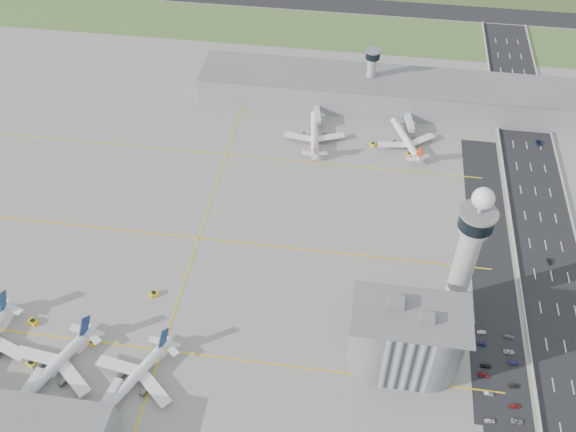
# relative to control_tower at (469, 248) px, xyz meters

# --- Properties ---
(ground) EXTENTS (1000.00, 1000.00, 0.00)m
(ground) POSITION_rel_control_tower_xyz_m (-72.00, -8.00, -35.04)
(ground) COLOR gray
(grass_strip_0) EXTENTS (480.00, 50.00, 0.08)m
(grass_strip_0) POSITION_rel_control_tower_xyz_m (-92.00, 217.00, -35.00)
(grass_strip_0) COLOR #526E34
(grass_strip_0) RESTS_ON ground
(runway) EXTENTS (480.00, 22.00, 0.10)m
(runway) POSITION_rel_control_tower_xyz_m (-92.00, 254.00, -34.98)
(runway) COLOR black
(runway) RESTS_ON ground
(highway) EXTENTS (28.00, 500.00, 0.10)m
(highway) POSITION_rel_control_tower_xyz_m (43.00, -8.00, -34.99)
(highway) COLOR black
(highway) RESTS_ON ground
(barrier_left) EXTENTS (0.60, 500.00, 1.20)m
(barrier_left) POSITION_rel_control_tower_xyz_m (29.00, -8.00, -34.44)
(barrier_left) COLOR #9E9E99
(barrier_left) RESTS_ON ground
(landside_road) EXTENTS (18.00, 260.00, 0.08)m
(landside_road) POSITION_rel_control_tower_xyz_m (18.00, -18.00, -35.00)
(landside_road) COLOR black
(landside_road) RESTS_ON ground
(parking_lot) EXTENTS (20.00, 44.00, 0.10)m
(parking_lot) POSITION_rel_control_tower_xyz_m (16.00, -30.00, -34.99)
(parking_lot) COLOR black
(parking_lot) RESTS_ON ground
(taxiway_line_h_0) EXTENTS (260.00, 0.60, 0.01)m
(taxiway_line_h_0) POSITION_rel_control_tower_xyz_m (-112.00, -38.00, -35.04)
(taxiway_line_h_0) COLOR yellow
(taxiway_line_h_0) RESTS_ON ground
(taxiway_line_h_1) EXTENTS (260.00, 0.60, 0.01)m
(taxiway_line_h_1) POSITION_rel_control_tower_xyz_m (-112.00, 22.00, -35.04)
(taxiway_line_h_1) COLOR yellow
(taxiway_line_h_1) RESTS_ON ground
(taxiway_line_h_2) EXTENTS (260.00, 0.60, 0.01)m
(taxiway_line_h_2) POSITION_rel_control_tower_xyz_m (-112.00, 82.00, -35.04)
(taxiway_line_h_2) COLOR yellow
(taxiway_line_h_2) RESTS_ON ground
(taxiway_line_v) EXTENTS (0.60, 260.00, 0.01)m
(taxiway_line_v) POSITION_rel_control_tower_xyz_m (-112.00, 22.00, -35.04)
(taxiway_line_v) COLOR yellow
(taxiway_line_v) RESTS_ON ground
(control_tower) EXTENTS (14.00, 14.00, 64.50)m
(control_tower) POSITION_rel_control_tower_xyz_m (0.00, 0.00, 0.00)
(control_tower) COLOR #ADAAA5
(control_tower) RESTS_ON ground
(secondary_tower) EXTENTS (8.60, 8.60, 31.90)m
(secondary_tower) POSITION_rel_control_tower_xyz_m (-42.00, 142.00, -16.24)
(secondary_tower) COLOR #ADAAA5
(secondary_tower) RESTS_ON ground
(admin_building) EXTENTS (42.00, 24.00, 33.50)m
(admin_building) POSITION_rel_control_tower_xyz_m (-20.01, -30.00, -19.74)
(admin_building) COLOR #B2B2B7
(admin_building) RESTS_ON ground
(terminal_pier) EXTENTS (210.00, 32.00, 15.80)m
(terminal_pier) POSITION_rel_control_tower_xyz_m (-32.00, 140.00, -27.14)
(terminal_pier) COLOR gray
(terminal_pier) RESTS_ON ground
(airplane_near_b) EXTENTS (50.83, 54.29, 12.14)m
(airplane_near_b) POSITION_rel_control_tower_xyz_m (-149.38, -54.14, -28.97)
(airplane_near_b) COLOR white
(airplane_near_b) RESTS_ON ground
(airplane_near_c) EXTENTS (49.07, 52.07, 11.53)m
(airplane_near_c) POSITION_rel_control_tower_xyz_m (-118.12, -53.79, -29.28)
(airplane_near_c) COLOR white
(airplane_near_c) RESTS_ON ground
(airplane_far_a) EXTENTS (37.09, 42.15, 10.79)m
(airplane_far_a) POSITION_rel_control_tower_xyz_m (-68.65, 101.62, -29.65)
(airplane_far_a) COLOR white
(airplane_far_a) RESTS_ON ground
(airplane_far_b) EXTENTS (43.98, 46.94, 10.49)m
(airplane_far_b) POSITION_rel_control_tower_xyz_m (-20.41, 103.97, -29.80)
(airplane_far_b) COLOR white
(airplane_far_b) RESTS_ON ground
(jet_bridge_near_1) EXTENTS (5.39, 14.31, 5.70)m
(jet_bridge_near_1) POSITION_rel_control_tower_xyz_m (-155.00, -69.00, -32.19)
(jet_bridge_near_1) COLOR silver
(jet_bridge_near_1) RESTS_ON ground
(jet_bridge_near_2) EXTENTS (5.39, 14.31, 5.70)m
(jet_bridge_near_2) POSITION_rel_control_tower_xyz_m (-125.00, -69.00, -32.19)
(jet_bridge_near_2) COLOR silver
(jet_bridge_near_2) RESTS_ON ground
(jet_bridge_far_0) EXTENTS (5.39, 14.31, 5.70)m
(jet_bridge_far_0) POSITION_rel_control_tower_xyz_m (-70.00, 124.00, -32.19)
(jet_bridge_far_0) COLOR silver
(jet_bridge_far_0) RESTS_ON ground
(jet_bridge_far_1) EXTENTS (5.39, 14.31, 5.70)m
(jet_bridge_far_1) POSITION_rel_control_tower_xyz_m (-20.00, 124.00, -32.19)
(jet_bridge_far_1) COLOR silver
(jet_bridge_far_1) RESTS_ON ground
(tug_0) EXTENTS (4.21, 3.55, 2.08)m
(tug_0) POSITION_rel_control_tower_xyz_m (-166.71, -33.00, -34.00)
(tug_0) COLOR #F4C003
(tug_0) RESTS_ON ground
(tug_1) EXTENTS (4.25, 3.60, 2.09)m
(tug_1) POSITION_rel_control_tower_xyz_m (-159.23, -51.35, -33.99)
(tug_1) COLOR yellow
(tug_1) RESTS_ON ground
(tug_2) EXTENTS (2.70, 3.40, 1.75)m
(tug_2) POSITION_rel_control_tower_xyz_m (-139.71, -38.81, -34.17)
(tug_2) COLOR yellow
(tug_2) RESTS_ON ground
(tug_3) EXTENTS (4.28, 4.06, 2.05)m
(tug_3) POSITION_rel_control_tower_xyz_m (-122.79, -12.39, -34.02)
(tug_3) COLOR yellow
(tug_3) RESTS_ON ground
(tug_4) EXTENTS (3.53, 3.42, 1.70)m
(tug_4) POSITION_rel_control_tower_xyz_m (-37.49, 100.48, -34.19)
(tug_4) COLOR yellow
(tug_4) RESTS_ON ground
(tug_5) EXTENTS (3.41, 3.03, 1.65)m
(tug_5) POSITION_rel_control_tower_xyz_m (-18.22, 94.88, -34.22)
(tug_5) COLOR gold
(tug_5) RESTS_ON ground
(car_lot_0) EXTENTS (3.80, 1.80, 1.26)m
(car_lot_0) POSITION_rel_control_tower_xyz_m (11.39, -50.25, -34.41)
(car_lot_0) COLOR silver
(car_lot_0) RESTS_ON ground
(car_lot_1) EXTENTS (3.43, 1.29, 1.12)m
(car_lot_1) POSITION_rel_control_tower_xyz_m (11.94, -39.45, -34.48)
(car_lot_1) COLOR gray
(car_lot_1) RESTS_ON ground
(car_lot_2) EXTENTS (4.16, 2.00, 1.14)m
(car_lot_2) POSITION_rel_control_tower_xyz_m (10.75, -31.76, -34.47)
(car_lot_2) COLOR maroon
(car_lot_2) RESTS_ON ground
(car_lot_3) EXTENTS (4.06, 1.76, 1.16)m
(car_lot_3) POSITION_rel_control_tower_xyz_m (11.73, -27.61, -34.46)
(car_lot_3) COLOR black
(car_lot_3) RESTS_ON ground
(car_lot_4) EXTENTS (3.71, 1.56, 1.25)m
(car_lot_4) POSITION_rel_control_tower_xyz_m (10.86, -17.93, -34.41)
(car_lot_4) COLOR navy
(car_lot_4) RESTS_ON ground
(car_lot_5) EXTENTS (3.67, 1.73, 1.16)m
(car_lot_5) POSITION_rel_control_tower_xyz_m (11.16, -12.25, -34.46)
(car_lot_5) COLOR silver
(car_lot_5) RESTS_ON ground
(car_lot_6) EXTENTS (4.29, 2.03, 1.19)m
(car_lot_6) POSITION_rel_control_tower_xyz_m (20.98, -49.06, -34.45)
(car_lot_6) COLOR gray
(car_lot_6) RESTS_ON ground
(car_lot_7) EXTENTS (4.22, 2.11, 1.18)m
(car_lot_7) POSITION_rel_control_tower_xyz_m (20.77, -43.09, -34.45)
(car_lot_7) COLOR maroon
(car_lot_7) RESTS_ON ground
(car_lot_8) EXTENTS (3.59, 1.50, 1.22)m
(car_lot_8) POSITION_rel_control_tower_xyz_m (21.34, -34.75, -34.43)
(car_lot_8) COLOR #2A282E
(car_lot_8) RESTS_ON ground
(car_lot_9) EXTENTS (3.93, 1.65, 1.26)m
(car_lot_9) POSITION_rel_control_tower_xyz_m (22.20, -24.87, -34.41)
(car_lot_9) COLOR #1E1A4E
(car_lot_9) RESTS_ON ground
(car_lot_10) EXTENTS (4.41, 2.17, 1.20)m
(car_lot_10) POSITION_rel_control_tower_xyz_m (20.92, -20.00, -34.44)
(car_lot_10) COLOR #B8B7C1
(car_lot_10) RESTS_ON ground
(car_lot_11) EXTENTS (4.10, 2.09, 1.14)m
(car_lot_11) POSITION_rel_control_tower_xyz_m (21.86, -12.83, -34.47)
(car_lot_11) COLOR slate
(car_lot_11) RESTS_ON ground
(car_hw_1) EXTENTS (1.63, 3.56, 1.13)m
(car_hw_1) POSITION_rel_control_tower_xyz_m (43.02, 29.65, -34.48)
(car_hw_1) COLOR black
(car_hw_1) RESTS_ON ground
(car_hw_2) EXTENTS (2.25, 4.69, 1.29)m
(car_hw_2) POSITION_rel_control_tower_xyz_m (49.29, 114.15, -34.40)
(car_hw_2) COLOR #0E204C
(car_hw_2) RESTS_ON ground
(car_hw_4) EXTENTS (1.53, 3.56, 1.20)m
(car_hw_4) POSITION_rel_control_tower_xyz_m (37.08, 172.68, -34.44)
(car_hw_4) COLOR slate
(car_hw_4) RESTS_ON ground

